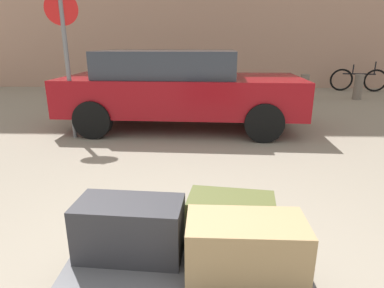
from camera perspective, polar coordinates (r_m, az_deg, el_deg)
luggage_cart at (r=2.05m, az=-1.10°, el=-21.68°), size 1.39×0.85×0.34m
duffel_bag_charcoal_front_right at (r=2.03m, az=-10.79°, el=-14.31°), size 0.64×0.36×0.34m
duffel_bag_olive_front_left at (r=2.09m, az=6.75°, el=-13.30°), size 0.56×0.35×0.33m
duffel_bag_tan_center at (r=1.86m, az=9.33°, el=-17.60°), size 0.64×0.34×0.34m
parked_car at (r=6.14m, az=-2.36°, el=9.90°), size 4.38×2.07×1.42m
bicycle_leaning at (r=12.19m, az=27.11°, el=9.98°), size 1.74×0.36×0.96m
bollard_kerb_near at (r=9.88m, az=19.05°, el=9.45°), size 0.24×0.24×0.70m
bollard_kerb_mid at (r=10.42m, az=27.09°, el=8.88°), size 0.24×0.24×0.70m
no_parking_sign at (r=5.74m, az=-21.20°, el=14.96°), size 0.49×0.15×2.30m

